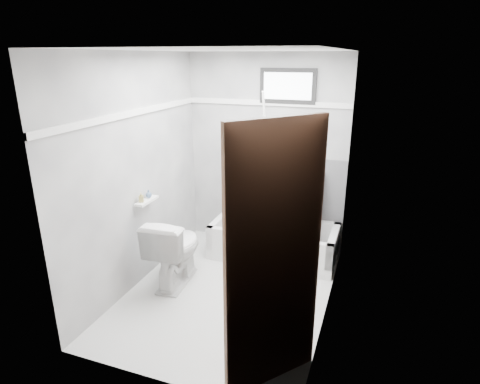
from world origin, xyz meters
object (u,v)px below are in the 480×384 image
at_px(toilet, 175,250).
at_px(door, 301,291).
at_px(bathtub, 274,241).
at_px(soap_bottle_b, 149,194).
at_px(office_chair, 296,213).
at_px(soap_bottle_a, 141,197).

height_order(toilet, door, door).
distance_m(bathtub, soap_bottle_b, 1.63).
height_order(office_chair, soap_bottle_b, office_chair).
bearing_deg(toilet, soap_bottle_a, 8.38).
bearing_deg(bathtub, toilet, -132.89).
height_order(soap_bottle_a, soap_bottle_b, soap_bottle_a).
bearing_deg(toilet, soap_bottle_b, -16.30).
xyz_separation_m(toilet, soap_bottle_a, (-0.32, -0.07, 0.58)).
distance_m(bathtub, door, 2.46).
height_order(door, soap_bottle_b, door).
bearing_deg(toilet, office_chair, -143.06).
relative_size(door, soap_bottle_a, 19.33).
height_order(toilet, soap_bottle_a, soap_bottle_a).
bearing_deg(soap_bottle_a, office_chair, 36.15).
distance_m(door, soap_bottle_b, 2.35).
distance_m(bathtub, soap_bottle_a, 1.71).
relative_size(soap_bottle_a, soap_bottle_b, 1.20).
bearing_deg(soap_bottle_b, toilet, -11.97).
bearing_deg(soap_bottle_a, door, -32.49).
height_order(office_chair, door, door).
relative_size(office_chair, door, 0.47).
bearing_deg(door, soap_bottle_a, 147.51).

